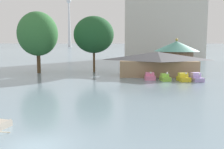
{
  "coord_description": "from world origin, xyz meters",
  "views": [
    {
      "loc": [
        5.71,
        -14.88,
        6.49
      ],
      "look_at": [
        3.44,
        21.59,
        1.82
      ],
      "focal_mm": 41.18,
      "sensor_mm": 36.0,
      "label": 1
    }
  ],
  "objects_px": {
    "green_roof_pavilion": "(176,53)",
    "shoreline_tree_tall_left": "(38,34)",
    "boathouse": "(157,63)",
    "distant_broadcast_tower": "(69,7)",
    "pedal_boat_yellow": "(183,78)",
    "pedal_boat_pink": "(150,77)",
    "background_building_block": "(163,21)",
    "pedal_boat_lavender": "(196,78)",
    "shoreline_tree_mid": "(94,35)",
    "pedal_boat_lime": "(165,78)"
  },
  "relations": [
    {
      "from": "boathouse",
      "to": "shoreline_tree_tall_left",
      "type": "relative_size",
      "value": 1.22
    },
    {
      "from": "shoreline_tree_mid",
      "to": "background_building_block",
      "type": "relative_size",
      "value": 0.41
    },
    {
      "from": "pedal_boat_pink",
      "to": "pedal_boat_lavender",
      "type": "relative_size",
      "value": 0.78
    },
    {
      "from": "boathouse",
      "to": "shoreline_tree_mid",
      "type": "relative_size",
      "value": 1.3
    },
    {
      "from": "pedal_boat_pink",
      "to": "distant_broadcast_tower",
      "type": "distance_m",
      "value": 295.22
    },
    {
      "from": "pedal_boat_lime",
      "to": "distant_broadcast_tower",
      "type": "bearing_deg",
      "value": -175.48
    },
    {
      "from": "pedal_boat_pink",
      "to": "shoreline_tree_mid",
      "type": "relative_size",
      "value": 0.2
    },
    {
      "from": "pedal_boat_lavender",
      "to": "boathouse",
      "type": "distance_m",
      "value": 9.06
    },
    {
      "from": "pedal_boat_yellow",
      "to": "distant_broadcast_tower",
      "type": "distance_m",
      "value": 298.03
    },
    {
      "from": "pedal_boat_lime",
      "to": "pedal_boat_yellow",
      "type": "relative_size",
      "value": 0.93
    },
    {
      "from": "pedal_boat_pink",
      "to": "pedal_boat_lime",
      "type": "xyz_separation_m",
      "value": [
        2.42,
        -1.19,
        -0.01
      ]
    },
    {
      "from": "shoreline_tree_tall_left",
      "to": "background_building_block",
      "type": "bearing_deg",
      "value": 55.63
    },
    {
      "from": "pedal_boat_yellow",
      "to": "shoreline_tree_mid",
      "type": "relative_size",
      "value": 0.22
    },
    {
      "from": "pedal_boat_lavender",
      "to": "background_building_block",
      "type": "height_order",
      "value": "background_building_block"
    },
    {
      "from": "boathouse",
      "to": "distant_broadcast_tower",
      "type": "xyz_separation_m",
      "value": [
        -80.03,
        274.81,
        47.32
      ]
    },
    {
      "from": "pedal_boat_pink",
      "to": "distant_broadcast_tower",
      "type": "height_order",
      "value": "distant_broadcast_tower"
    },
    {
      "from": "green_roof_pavilion",
      "to": "pedal_boat_pink",
      "type": "bearing_deg",
      "value": -111.5
    },
    {
      "from": "pedal_boat_yellow",
      "to": "pedal_boat_lavender",
      "type": "distance_m",
      "value": 2.12
    },
    {
      "from": "pedal_boat_yellow",
      "to": "pedal_boat_pink",
      "type": "bearing_deg",
      "value": -114.58
    },
    {
      "from": "pedal_boat_lime",
      "to": "pedal_boat_yellow",
      "type": "height_order",
      "value": "pedal_boat_lime"
    },
    {
      "from": "shoreline_tree_tall_left",
      "to": "distant_broadcast_tower",
      "type": "relative_size",
      "value": 0.1
    },
    {
      "from": "shoreline_tree_mid",
      "to": "background_building_block",
      "type": "distance_m",
      "value": 49.36
    },
    {
      "from": "boathouse",
      "to": "distant_broadcast_tower",
      "type": "bearing_deg",
      "value": 106.24
    },
    {
      "from": "pedal_boat_lavender",
      "to": "green_roof_pavilion",
      "type": "distance_m",
      "value": 22.4
    },
    {
      "from": "green_roof_pavilion",
      "to": "shoreline_tree_tall_left",
      "type": "distance_m",
      "value": 33.5
    },
    {
      "from": "pedal_boat_lavender",
      "to": "distant_broadcast_tower",
      "type": "relative_size",
      "value": 0.03
    },
    {
      "from": "pedal_boat_pink",
      "to": "shoreline_tree_mid",
      "type": "distance_m",
      "value": 17.09
    },
    {
      "from": "pedal_boat_yellow",
      "to": "background_building_block",
      "type": "xyz_separation_m",
      "value": [
        3.94,
        56.47,
        13.76
      ]
    },
    {
      "from": "pedal_boat_yellow",
      "to": "green_roof_pavilion",
      "type": "xyz_separation_m",
      "value": [
        2.82,
        22.33,
        3.29
      ]
    },
    {
      "from": "green_roof_pavilion",
      "to": "background_building_block",
      "type": "xyz_separation_m",
      "value": [
        1.12,
        34.14,
        10.47
      ]
    },
    {
      "from": "green_roof_pavilion",
      "to": "shoreline_tree_mid",
      "type": "height_order",
      "value": "shoreline_tree_mid"
    },
    {
      "from": "pedal_boat_pink",
      "to": "green_roof_pavilion",
      "type": "xyz_separation_m",
      "value": [
        8.24,
        20.92,
        3.33
      ]
    },
    {
      "from": "background_building_block",
      "to": "pedal_boat_lavender",
      "type": "bearing_deg",
      "value": -91.86
    },
    {
      "from": "pedal_boat_pink",
      "to": "pedal_boat_lavender",
      "type": "xyz_separation_m",
      "value": [
        7.53,
        -1.23,
        0.05
      ]
    },
    {
      "from": "pedal_boat_lavender",
      "to": "boathouse",
      "type": "height_order",
      "value": "boathouse"
    },
    {
      "from": "pedal_boat_lavender",
      "to": "boathouse",
      "type": "xyz_separation_m",
      "value": [
        -5.67,
        6.81,
        1.86
      ]
    },
    {
      "from": "pedal_boat_lavender",
      "to": "shoreline_tree_mid",
      "type": "relative_size",
      "value": 0.25
    },
    {
      "from": "background_building_block",
      "to": "distant_broadcast_tower",
      "type": "bearing_deg",
      "value": 111.23
    },
    {
      "from": "boathouse",
      "to": "green_roof_pavilion",
      "type": "distance_m",
      "value": 16.66
    },
    {
      "from": "green_roof_pavilion",
      "to": "distant_broadcast_tower",
      "type": "distance_m",
      "value": 277.31
    },
    {
      "from": "boathouse",
      "to": "distant_broadcast_tower",
      "type": "height_order",
      "value": "distant_broadcast_tower"
    },
    {
      "from": "shoreline_tree_tall_left",
      "to": "green_roof_pavilion",
      "type": "bearing_deg",
      "value": 22.11
    },
    {
      "from": "pedal_boat_lime",
      "to": "pedal_boat_lavender",
      "type": "relative_size",
      "value": 0.81
    },
    {
      "from": "shoreline_tree_tall_left",
      "to": "shoreline_tree_mid",
      "type": "distance_m",
      "value": 11.62
    },
    {
      "from": "pedal_boat_pink",
      "to": "green_roof_pavilion",
      "type": "relative_size",
      "value": 0.21
    },
    {
      "from": "pedal_boat_pink",
      "to": "pedal_boat_lavender",
      "type": "height_order",
      "value": "pedal_boat_pink"
    },
    {
      "from": "pedal_boat_lime",
      "to": "distant_broadcast_tower",
      "type": "height_order",
      "value": "distant_broadcast_tower"
    },
    {
      "from": "pedal_boat_pink",
      "to": "pedal_boat_yellow",
      "type": "xyz_separation_m",
      "value": [
        5.42,
        -1.42,
        0.04
      ]
    },
    {
      "from": "pedal_boat_lime",
      "to": "shoreline_tree_mid",
      "type": "bearing_deg",
      "value": -142.46
    },
    {
      "from": "shoreline_tree_mid",
      "to": "shoreline_tree_tall_left",
      "type": "bearing_deg",
      "value": -169.18
    }
  ]
}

